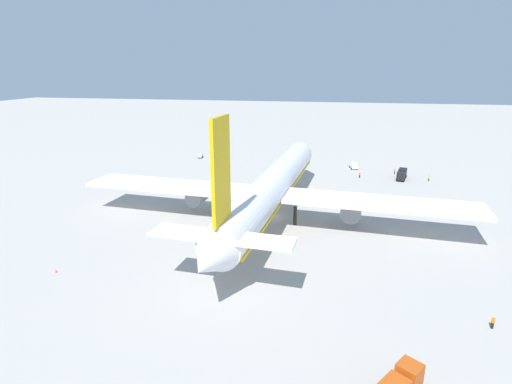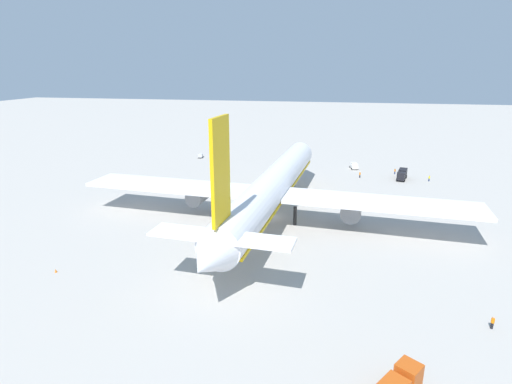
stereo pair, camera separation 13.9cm
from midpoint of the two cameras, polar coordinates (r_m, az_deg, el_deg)
ground_plane at (r=86.18m, az=2.47°, el=-3.51°), size 600.00×600.00×0.00m
airliner at (r=82.74m, az=2.34°, el=0.65°), size 77.01×80.15×24.55m
service_truck_3 at (r=121.54m, az=19.91°, el=2.39°), size 6.88×3.64×2.75m
service_van at (r=130.12m, az=13.66°, el=3.64°), size 4.31×2.66×1.97m
baggage_cart_0 at (r=143.75m, az=-7.78°, el=5.12°), size 3.67×1.98×1.41m
ground_worker_0 at (r=122.43m, az=23.23°, el=1.78°), size 0.54×0.54×1.65m
ground_worker_1 at (r=100.14m, az=29.24°, el=-2.23°), size 0.55×0.55×1.79m
ground_worker_3 at (r=119.99m, az=14.45°, el=2.38°), size 0.55×0.55×1.76m
ground_worker_4 at (r=127.02m, az=19.00°, el=2.77°), size 0.52×0.52×1.69m
ground_worker_5 at (r=58.97m, az=30.41°, el=-15.57°), size 0.52×0.52×1.65m
traffic_cone_1 at (r=70.94m, az=-26.31°, el=-9.90°), size 0.36×0.36×0.55m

